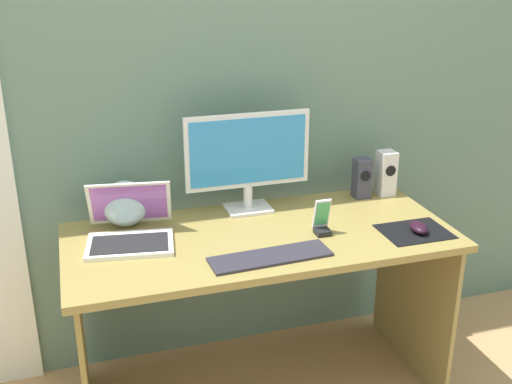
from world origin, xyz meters
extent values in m
cube|color=slate|center=(0.00, 0.42, 1.25)|extent=(6.00, 0.04, 2.50)
cube|color=olive|center=(0.00, 0.00, 0.70)|extent=(1.43, 0.64, 0.03)
cube|color=olive|center=(-0.68, 0.00, 0.34)|extent=(0.02, 0.60, 0.69)
cube|color=olive|center=(0.68, 0.00, 0.34)|extent=(0.02, 0.60, 0.69)
cube|color=silver|center=(0.02, 0.24, 0.72)|extent=(0.18, 0.14, 0.01)
cylinder|color=silver|center=(0.02, 0.24, 0.77)|extent=(0.04, 0.04, 0.09)
cube|color=silver|center=(0.02, 0.24, 0.97)|extent=(0.50, 0.02, 0.30)
cube|color=#338CD8|center=(0.02, 0.23, 0.97)|extent=(0.47, 0.00, 0.26)
cube|color=silver|center=(0.63, 0.23, 0.81)|extent=(0.07, 0.07, 0.19)
cylinder|color=black|center=(0.63, 0.19, 0.83)|extent=(0.05, 0.00, 0.05)
cube|color=#3A394B|center=(0.52, 0.23, 0.80)|extent=(0.07, 0.06, 0.17)
cylinder|color=black|center=(0.52, 0.20, 0.82)|extent=(0.04, 0.00, 0.04)
cube|color=white|center=(-0.47, 0.04, 0.72)|extent=(0.33, 0.25, 0.02)
cube|color=black|center=(-0.48, 0.03, 0.73)|extent=(0.29, 0.19, 0.00)
cube|color=white|center=(-0.45, 0.18, 0.82)|extent=(0.31, 0.13, 0.19)
cube|color=#A559BF|center=(-0.45, 0.18, 0.82)|extent=(0.28, 0.12, 0.16)
sphere|color=silver|center=(-0.47, 0.24, 0.80)|extent=(0.18, 0.18, 0.18)
cube|color=#2C2732|center=(-0.03, -0.20, 0.72)|extent=(0.43, 0.15, 0.01)
cube|color=black|center=(0.56, -0.15, 0.72)|extent=(0.25, 0.20, 0.00)
ellipsoid|color=black|center=(0.57, -0.16, 0.74)|extent=(0.07, 0.11, 0.04)
cube|color=black|center=(0.22, -0.07, 0.72)|extent=(0.05, 0.05, 0.02)
cube|color=white|center=(0.22, -0.06, 0.79)|extent=(0.06, 0.04, 0.12)
cube|color=#4CB266|center=(0.22, -0.06, 0.79)|extent=(0.05, 0.03, 0.10)
camera|label=1|loc=(-0.64, -2.01, 1.70)|focal=43.94mm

